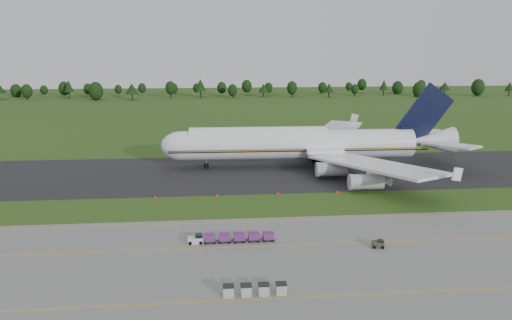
{
  "coord_description": "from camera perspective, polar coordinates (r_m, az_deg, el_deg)",
  "views": [
    {
      "loc": [
        -3.95,
        -100.47,
        33.3
      ],
      "look_at": [
        5.57,
        2.0,
        9.48
      ],
      "focal_mm": 35.0,
      "sensor_mm": 36.0,
      "label": 1
    }
  ],
  "objects": [
    {
      "name": "edge_markers",
      "position": [
        112.53,
        -0.94,
        -4.03
      ],
      "size": [
        41.79,
        0.3,
        0.6
      ],
      "color": "#DA3C06",
      "rests_on": "ground"
    },
    {
      "name": "apron",
      "position": [
        74.44,
        -1.75,
        -13.52
      ],
      "size": [
        300.0,
        52.0,
        0.06
      ],
      "primitive_type": "cube",
      "color": "slate",
      "rests_on": "ground"
    },
    {
      "name": "baggage_train",
      "position": [
        87.08,
        -2.98,
        -8.84
      ],
      "size": [
        14.89,
        1.58,
        1.52
      ],
      "color": "silver",
      "rests_on": "apron"
    },
    {
      "name": "utility_cart",
      "position": [
        87.34,
        13.77,
        -9.36
      ],
      "size": [
        2.11,
        1.46,
        1.07
      ],
      "color": "#333726",
      "rests_on": "apron"
    },
    {
      "name": "aircraft",
      "position": [
        138.79,
        5.43,
        1.9
      ],
      "size": [
        82.49,
        80.83,
        23.28
      ],
      "color": "white",
      "rests_on": "ground"
    },
    {
      "name": "uld_row",
      "position": [
        70.03,
        -0.13,
        -14.6
      ],
      "size": [
        8.73,
        1.53,
        1.51
      ],
      "color": "#A8A8A8",
      "rests_on": "apron"
    },
    {
      "name": "tree_line",
      "position": [
        322.75,
        -9.37,
        8.0
      ],
      "size": [
        530.02,
        22.15,
        11.99
      ],
      "color": "black",
      "rests_on": "ground"
    },
    {
      "name": "taxiway",
      "position": [
        132.77,
        -3.43,
        -1.5
      ],
      "size": [
        300.0,
        40.0,
        0.08
      ],
      "primitive_type": "cube",
      "color": "black",
      "rests_on": "ground"
    },
    {
      "name": "apron_markings",
      "position": [
        80.75,
        -2.07,
        -11.28
      ],
      "size": [
        300.0,
        30.2,
        0.01
      ],
      "color": "#E3A20D",
      "rests_on": "apron"
    },
    {
      "name": "ground",
      "position": [
        105.92,
        -2.91,
        -5.31
      ],
      "size": [
        600.0,
        600.0,
        0.0
      ],
      "primitive_type": "plane",
      "color": "#2B4A16",
      "rests_on": "ground"
    }
  ]
}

